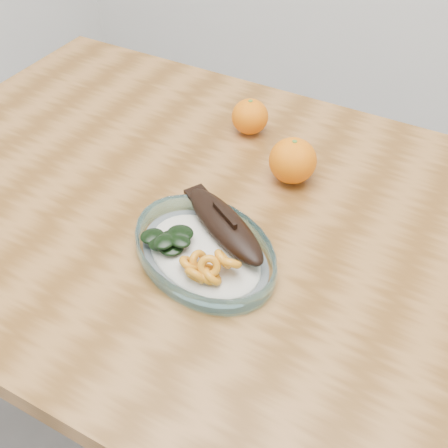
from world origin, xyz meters
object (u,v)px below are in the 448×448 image
at_px(orange_left, 250,117).
at_px(orange_right, 293,161).
at_px(plated_meal, 205,249).
at_px(dining_table, 213,252).

xyz_separation_m(orange_left, orange_right, (0.13, -0.09, 0.01)).
distance_m(plated_meal, orange_right, 0.23).
xyz_separation_m(dining_table, orange_right, (0.08, 0.13, 0.14)).
bearing_deg(orange_right, dining_table, -121.44).
relative_size(plated_meal, orange_right, 7.08).
bearing_deg(dining_table, plated_meal, -65.79).
height_order(dining_table, orange_right, orange_right).
relative_size(orange_left, orange_right, 0.86).
bearing_deg(plated_meal, orange_right, 101.55).
height_order(dining_table, orange_left, orange_left).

